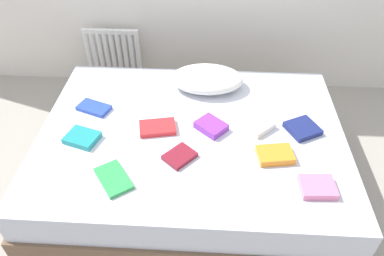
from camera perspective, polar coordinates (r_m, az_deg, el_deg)
ground_plane at (r=2.74m, az=-0.06°, el=-8.27°), size 8.00×8.00×0.00m
bed at (r=2.55m, az=-0.07°, el=-4.67°), size 2.00×1.50×0.50m
radiator at (r=3.56m, az=-12.12°, el=11.19°), size 0.51×0.04×0.49m
pillow at (r=2.73m, az=2.32°, el=7.62°), size 0.53×0.36×0.14m
textbook_teal at (r=2.40m, az=-16.68°, el=-1.46°), size 0.23×0.21×0.04m
textbook_green at (r=2.12m, az=-12.08°, el=-7.66°), size 0.26×0.28×0.02m
textbook_maroon at (r=2.19m, az=-1.93°, el=-4.38°), size 0.22×0.22×0.03m
textbook_purple at (r=2.38m, az=2.97°, el=0.28°), size 0.23×0.23×0.05m
textbook_red at (r=2.38m, az=-5.37°, el=-0.00°), size 0.26×0.19×0.03m
textbook_orange at (r=2.24m, az=12.75°, el=-4.08°), size 0.23×0.18×0.04m
textbook_navy at (r=2.47m, az=16.78°, el=-0.07°), size 0.25×0.25×0.04m
textbook_blue at (r=2.63m, az=-14.97°, el=3.04°), size 0.25×0.19×0.03m
textbook_white at (r=2.43m, az=9.87°, el=0.67°), size 0.26×0.26×0.04m
textbook_pink at (r=2.14m, az=18.89°, el=-8.64°), size 0.20×0.16×0.04m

